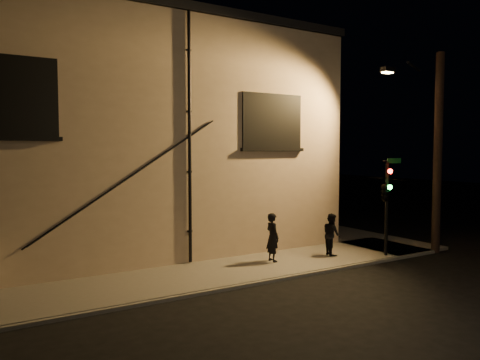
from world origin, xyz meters
TOP-DOWN VIEW (x-y plane):
  - ground at (0.00, 0.00)m, footprint 90.00×90.00m
  - sidewalk at (1.22, 4.39)m, footprint 21.00×16.00m
  - building at (-3.00, 8.99)m, footprint 16.20×12.23m
  - pedestrian_a at (0.70, 1.68)m, footprint 0.42×0.62m
  - pedestrian_b at (3.11, 1.36)m, footprint 0.79×0.89m
  - traffic_signal at (4.56, 0.19)m, footprint 1.27×2.07m
  - streetlamp_pole at (7.09, 0.04)m, footprint 2.04×1.40m

SIDE VIEW (x-z plane):
  - ground at x=0.00m, z-range 0.00..0.00m
  - sidewalk at x=1.22m, z-range 0.00..0.12m
  - pedestrian_b at x=3.11m, z-range 0.12..1.63m
  - pedestrian_a at x=0.70m, z-range 0.12..1.78m
  - traffic_signal at x=4.56m, z-range 0.73..4.24m
  - streetlamp_pole at x=7.09m, z-range 0.21..7.79m
  - building at x=-3.00m, z-range 0.00..8.80m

